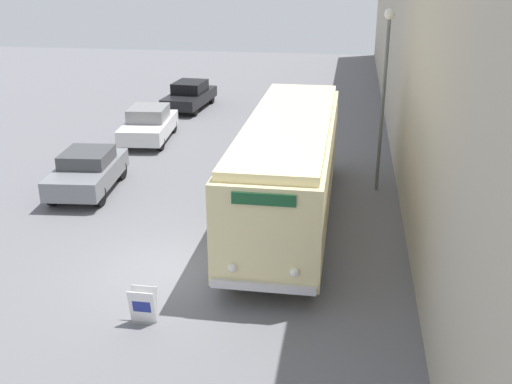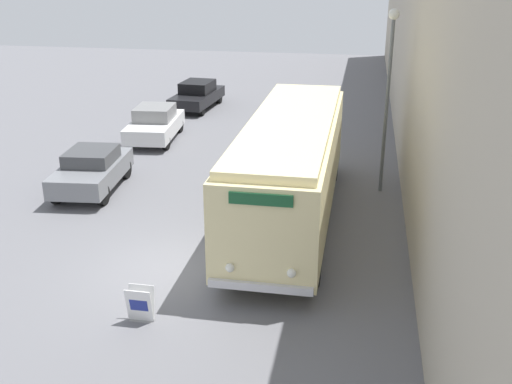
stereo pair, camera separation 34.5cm
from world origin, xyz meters
The scene contains 8 objects.
ground_plane centered at (0.00, 0.00, 0.00)m, with size 80.00×80.00×0.00m, color slate.
building_wall_right centered at (6.54, 10.00, 4.39)m, with size 0.30×60.00×8.77m.
vintage_bus centered at (2.75, 3.88, 1.89)m, with size 2.64×10.90×3.33m.
sign_board centered at (0.11, -2.45, 0.42)m, with size 0.61×0.33×0.86m.
streetlamp centered at (5.64, 7.01, 4.10)m, with size 0.36×0.36×6.31m.
parked_car_near centered at (-4.56, 5.24, 0.77)m, with size 2.26×4.22×1.49m.
parked_car_mid centered at (-4.48, 11.76, 0.77)m, with size 2.29×4.41×1.56m.
parked_car_far centered at (-4.27, 18.20, 0.75)m, with size 2.15×4.57×1.49m.
Camera 1 is at (4.50, -13.66, 7.81)m, focal length 42.00 mm.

